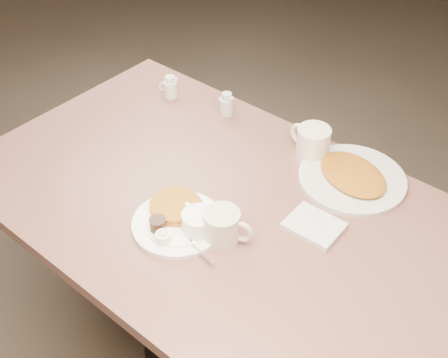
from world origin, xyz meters
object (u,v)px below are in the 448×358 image
Objects in this scene: coffee_mug_near at (223,226)px; coffee_mug_far at (312,142)px; diner_table at (220,242)px; hash_plate at (352,177)px; creamer_left at (170,87)px; main_plate at (181,220)px; creamer_right at (227,104)px.

coffee_mug_far reaches higher than coffee_mug_near.
hash_plate is (0.24, 0.32, 0.18)m from diner_table.
coffee_mug_far reaches higher than creamer_left.
creamer_left is (-0.49, 0.31, 0.21)m from diner_table.
coffee_mug_far reaches higher than main_plate.
coffee_mug_far reaches higher than hash_plate.
main_plate is 2.22× the size of coffee_mug_near.
diner_table is 18.75× the size of creamer_right.
creamer_right is 0.19× the size of hash_plate.
hash_plate is (0.14, 0.43, -0.03)m from coffee_mug_near.
coffee_mug_far is 1.92× the size of creamer_left.
coffee_mug_near is 0.45m from coffee_mug_far.
diner_table is 10.14× the size of coffee_mug_near.
creamer_right is at bearing 178.64° from coffee_mug_far.
creamer_left reaches higher than diner_table.
main_plate is 4.10× the size of creamer_left.
creamer_right is at bearing 128.86° from coffee_mug_near.
creamer_left is at bearing -168.87° from creamer_right.
creamer_left is at bearing -179.17° from hash_plate.
creamer_left reaches higher than hash_plate.
coffee_mug_near is at bearing 17.05° from main_plate.
coffee_mug_near reaches higher than main_plate.
main_plate is 0.50m from coffee_mug_far.
main_plate is at bearing -101.35° from coffee_mug_far.
creamer_left is at bearing 136.55° from main_plate.
coffee_mug_near is (0.12, 0.04, 0.02)m from main_plate.
coffee_mug_far is (0.08, 0.35, 0.22)m from diner_table.
main_plate is 0.66m from creamer_left.
creamer_left is at bearing -176.44° from coffee_mug_far.
coffee_mug_near reaches higher than creamer_right.
coffee_mug_near is 0.36× the size of hash_plate.
hash_plate is at bearing -3.73° from creamer_right.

